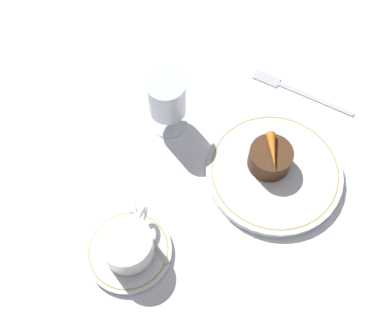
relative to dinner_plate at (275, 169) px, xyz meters
The scene contains 9 objects.
ground_plane 0.03m from the dinner_plate, 98.53° to the left, with size 3.00×3.00×0.00m, color white.
dinner_plate is the anchor object (origin of this frame).
saucer 0.27m from the dinner_plate, 143.02° to the left, with size 0.13×0.13×0.01m.
coffee_cup 0.27m from the dinner_plate, 143.52° to the left, with size 0.10×0.08×0.05m.
spoon 0.24m from the dinner_plate, 137.22° to the left, with size 0.08×0.10×0.00m.
wine_glass 0.21m from the dinner_plate, 84.21° to the left, with size 0.06×0.06×0.11m.
fork 0.18m from the dinner_plate, ahead, with size 0.04×0.20×0.01m.
dessert_cake 0.03m from the dinner_plate, 76.30° to the left, with size 0.07×0.07×0.04m.
carrot_garnish 0.05m from the dinner_plate, 76.30° to the left, with size 0.06×0.04×0.02m.
Camera 1 is at (-0.36, -0.03, 0.67)m, focal length 42.00 mm.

